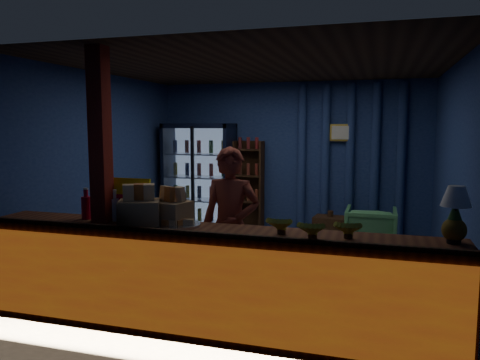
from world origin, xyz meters
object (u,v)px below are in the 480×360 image
object	(u,v)px
pastry_tray	(178,224)
table_lamp	(456,199)
shopkeeper	(230,228)
green_chair	(371,230)

from	to	relation	value
pastry_tray	table_lamp	xyz separation A→B (m)	(2.34, 0.04, 0.33)
table_lamp	pastry_tray	bearing A→B (deg)	-178.98
shopkeeper	green_chair	xyz separation A→B (m)	(1.35, 2.56, -0.49)
shopkeeper	pastry_tray	xyz separation A→B (m)	(-0.32, -0.59, 0.15)
shopkeeper	pastry_tray	size ratio (longest dim) A/B	3.85
shopkeeper	green_chair	distance (m)	2.94
shopkeeper	table_lamp	distance (m)	2.14
shopkeeper	pastry_tray	distance (m)	0.69
pastry_tray	green_chair	bearing A→B (deg)	62.13
green_chair	pastry_tray	xyz separation A→B (m)	(-1.67, -3.15, 0.64)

